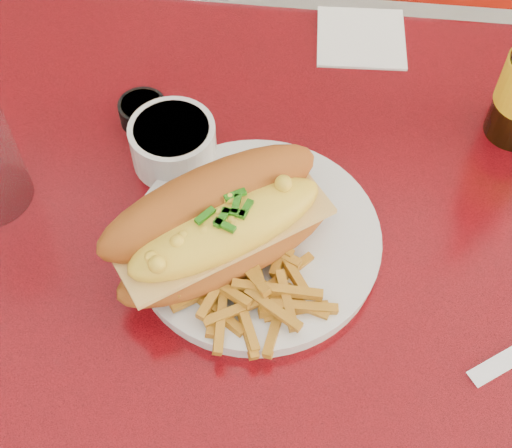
# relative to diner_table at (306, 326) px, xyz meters

# --- Properties ---
(diner_table) EXTENTS (1.23, 0.83, 0.77)m
(diner_table) POSITION_rel_diner_table_xyz_m (0.00, 0.00, 0.00)
(diner_table) COLOR red
(diner_table) RESTS_ON ground
(booth_bench_far) EXTENTS (1.20, 0.51, 0.90)m
(booth_bench_far) POSITION_rel_diner_table_xyz_m (0.00, 0.81, -0.32)
(booth_bench_far) COLOR maroon
(booth_bench_far) RESTS_ON ground
(dinner_plate) EXTENTS (0.26, 0.26, 0.02)m
(dinner_plate) POSITION_rel_diner_table_xyz_m (-0.06, 0.01, 0.17)
(dinner_plate) COLOR silver
(dinner_plate) RESTS_ON diner_table
(mac_hoagie) EXTENTS (0.26, 0.23, 0.10)m
(mac_hoagie) POSITION_rel_diner_table_xyz_m (-0.09, -0.01, 0.22)
(mac_hoagie) COLOR #A8551B
(mac_hoagie) RESTS_ON dinner_plate
(fries_pile) EXTENTS (0.15, 0.14, 0.03)m
(fries_pile) POSITION_rel_diner_table_xyz_m (-0.06, -0.06, 0.20)
(fries_pile) COLOR orange
(fries_pile) RESTS_ON dinner_plate
(fork) EXTENTS (0.04, 0.13, 0.00)m
(fork) POSITION_rel_diner_table_xyz_m (-0.02, 0.01, 0.18)
(fork) COLOR silver
(fork) RESTS_ON dinner_plate
(gravy_ramekin) EXTENTS (0.12, 0.12, 0.05)m
(gravy_ramekin) POSITION_rel_diner_table_xyz_m (-0.17, 0.11, 0.19)
(gravy_ramekin) COLOR silver
(gravy_ramekin) RESTS_ON diner_table
(sauce_cup_left) EXTENTS (0.06, 0.06, 0.03)m
(sauce_cup_left) POSITION_rel_diner_table_xyz_m (-0.21, 0.17, 0.18)
(sauce_cup_left) COLOR black
(sauce_cup_left) RESTS_ON diner_table
(paper_napkin) EXTENTS (0.12, 0.12, 0.00)m
(paper_napkin) POSITION_rel_diner_table_xyz_m (0.04, 0.34, 0.16)
(paper_napkin) COLOR white
(paper_napkin) RESTS_ON diner_table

